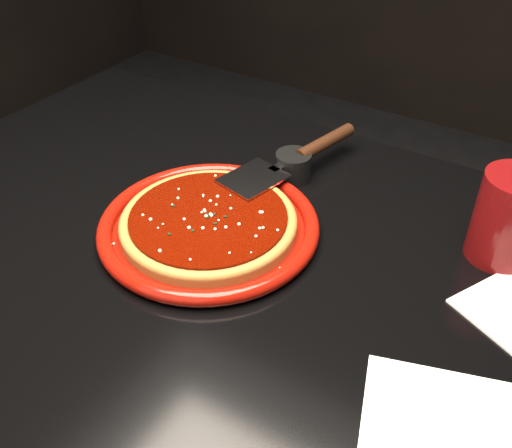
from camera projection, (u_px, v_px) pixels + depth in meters
The scene contains 11 objects.
table at pixel (240, 419), 1.00m from camera, with size 1.20×0.80×0.75m, color black.
plate at pixel (209, 226), 0.81m from camera, with size 0.31×0.31×0.02m, color maroon.
pizza_crust at pixel (209, 224), 0.80m from camera, with size 0.25×0.25×0.01m, color brown.
pizza_crust_rim at pixel (209, 220), 0.80m from camera, with size 0.25×0.25×0.02m, color brown.
pizza_sauce at pixel (208, 218), 0.80m from camera, with size 0.22×0.22×0.01m, color #650B00.
parmesan_dusting at pixel (208, 214), 0.79m from camera, with size 0.21×0.21×0.01m, color beige, non-canonical shape.
basil_flecks at pixel (208, 215), 0.79m from camera, with size 0.20×0.20×0.00m, color black, non-canonical shape.
pizza_server at pixel (293, 158), 0.90m from camera, with size 0.09×0.31×0.02m, color #B9BCC0, non-canonical shape.
cup at pixel (509, 218), 0.74m from camera, with size 0.09×0.09×0.12m, color maroon.
napkin_a at pixel (455, 447), 0.55m from camera, with size 0.18×0.18×0.00m, color white.
ramekin at pixel (293, 166), 0.91m from camera, with size 0.06×0.06×0.04m, color black.
Camera 1 is at (0.33, -0.48, 1.26)m, focal length 40.00 mm.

